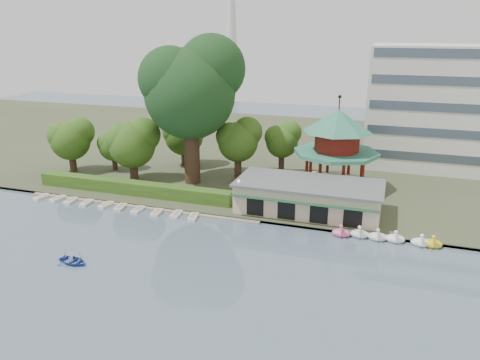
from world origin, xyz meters
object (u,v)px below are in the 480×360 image
at_px(dock, 140,206).
at_px(big_tree, 191,86).
at_px(rowboat_with_passengers, 73,259).
at_px(boathouse, 309,196).
at_px(pavilion, 337,142).

bearing_deg(dock, big_tree, 73.90).
height_order(big_tree, rowboat_with_passengers, big_tree).
bearing_deg(boathouse, big_tree, 161.66).
distance_m(pavilion, rowboat_with_passengers, 38.94).
xyz_separation_m(boathouse, big_tree, (-18.82, 6.24, 12.66)).
distance_m(dock, pavilion, 29.14).
bearing_deg(rowboat_with_passengers, dock, 95.52).
bearing_deg(big_tree, rowboat_with_passengers, -93.38).
relative_size(pavilion, rowboat_with_passengers, 2.70).
relative_size(boathouse, big_tree, 0.85).
bearing_deg(rowboat_with_passengers, big_tree, 86.62).
bearing_deg(boathouse, rowboat_with_passengers, -134.19).
bearing_deg(pavilion, dock, -148.34).
bearing_deg(dock, pavilion, 31.66).
bearing_deg(boathouse, pavilion, 78.72).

